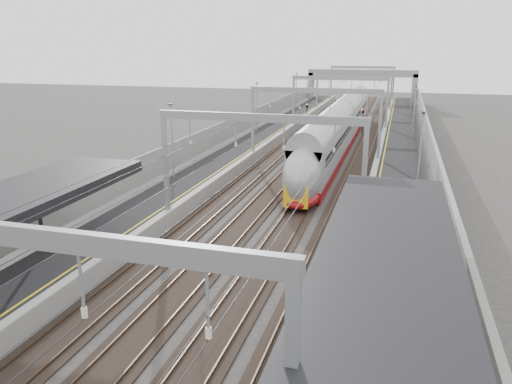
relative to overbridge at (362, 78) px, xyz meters
The scene contains 12 objects.
platform_left 55.79m from the overbridge, 98.28° to the right, with size 4.00×120.00×1.00m, color black.
platform_right 55.79m from the overbridge, 81.72° to the right, with size 4.00×120.00×1.00m, color black.
tracks 55.25m from the overbridge, 90.00° to the right, with size 11.40×140.00×0.20m.
overhead_line 48.39m from the overbridge, 90.00° to the right, with size 13.00×140.00×6.60m.
canopy_right 97.35m from the overbridge, 85.27° to the right, with size 4.40×30.00×4.24m.
overbridge is the anchor object (origin of this frame).
wall_left 56.25m from the overbridge, 101.51° to the right, with size 0.30×120.00×3.20m, color gray.
wall_right 56.25m from the overbridge, 78.49° to the right, with size 0.30×120.00×3.20m, color gray.
train 50.53m from the overbridge, 88.30° to the right, with size 2.78×50.65×4.39m.
signal_green 33.96m from the overbridge, 98.84° to the right, with size 0.32×0.32×3.48m.
signal_red_near 37.42m from the overbridge, 85.08° to the right, with size 0.32×0.32×3.48m.
signal_red_far 29.05m from the overbridge, 79.23° to the right, with size 0.32×0.32×3.48m.
Camera 1 is at (8.01, -6.58, 11.43)m, focal length 35.00 mm.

